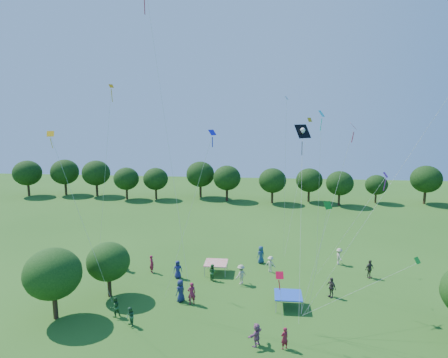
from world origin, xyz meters
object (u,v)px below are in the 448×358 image
at_px(pirate_kite, 303,134).
at_px(red_high_kite, 152,35).
at_px(tent_red_stripe, 216,263).
at_px(tent_blue, 288,295).
at_px(near_tree_north, 108,262).
at_px(near_tree_west, 53,274).

distance_m(pirate_kite, red_high_kite, 14.15).
distance_m(tent_red_stripe, pirate_kite, 15.46).
height_order(tent_blue, pirate_kite, pirate_kite).
distance_m(near_tree_north, red_high_kite, 18.90).
bearing_deg(near_tree_north, red_high_kite, 1.91).
bearing_deg(tent_blue, tent_red_stripe, 136.78).
height_order(near_tree_west, tent_blue, near_tree_west).
relative_size(near_tree_west, near_tree_north, 1.16).
height_order(near_tree_west, pirate_kite, pirate_kite).
height_order(tent_blue, red_high_kite, red_high_kite).
height_order(near_tree_north, pirate_kite, pirate_kite).
bearing_deg(near_tree_west, tent_blue, 11.48).
relative_size(near_tree_west, red_high_kite, 0.22).
xyz_separation_m(near_tree_west, tent_red_stripe, (11.23, 9.92, -2.60)).
relative_size(near_tree_west, tent_red_stripe, 2.54).
relative_size(tent_blue, pirate_kite, 0.16).
bearing_deg(tent_blue, near_tree_north, 178.64).
xyz_separation_m(near_tree_north, tent_red_stripe, (8.50, 5.92, -2.11)).
xyz_separation_m(near_tree_west, near_tree_north, (2.73, 4.00, -0.48)).
xyz_separation_m(tent_blue, red_high_kite, (-10.81, 0.51, 20.50)).
bearing_deg(pirate_kite, tent_red_stripe, 153.67).
xyz_separation_m(near_tree_north, tent_blue, (15.19, -0.36, -2.11)).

